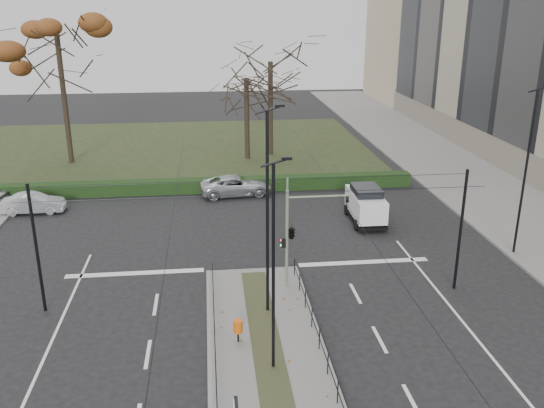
# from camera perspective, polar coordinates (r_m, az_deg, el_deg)

# --- Properties ---
(ground) EXTENTS (140.00, 140.00, 0.00)m
(ground) POSITION_cam_1_polar(r_m,az_deg,el_deg) (25.59, -1.05, -11.51)
(ground) COLOR black
(ground) RESTS_ON ground
(median_island) EXTENTS (4.40, 15.00, 0.14)m
(median_island) POSITION_cam_1_polar(r_m,az_deg,el_deg) (23.44, -0.45, -14.47)
(median_island) COLOR #63615E
(median_island) RESTS_ON ground
(sidewalk_east) EXTENTS (8.00, 90.00, 0.14)m
(sidewalk_east) POSITION_cam_1_polar(r_m,az_deg,el_deg) (49.97, 17.45, 3.25)
(sidewalk_east) COLOR #63615E
(sidewalk_east) RESTS_ON ground
(park) EXTENTS (38.00, 26.00, 0.10)m
(park) POSITION_cam_1_polar(r_m,az_deg,el_deg) (55.60, -10.42, 5.36)
(park) COLOR #242E17
(park) RESTS_ON ground
(hedge) EXTENTS (38.00, 1.00, 1.00)m
(hedge) POSITION_cam_1_polar(r_m,az_deg,el_deg) (42.60, -11.53, 1.66)
(hedge) COLOR black
(hedge) RESTS_ON ground
(median_railing) EXTENTS (4.14, 13.24, 0.92)m
(median_railing) POSITION_cam_1_polar(r_m,az_deg,el_deg) (22.87, -0.43, -12.71)
(median_railing) COLOR black
(median_railing) RESTS_ON median_island
(catenary) EXTENTS (20.00, 34.00, 6.00)m
(catenary) POSITION_cam_1_polar(r_m,az_deg,el_deg) (25.50, -1.44, -3.02)
(catenary) COLOR black
(catenary) RESTS_ON ground
(traffic_light) EXTENTS (3.32, 1.89, 4.88)m
(traffic_light) POSITION_cam_1_polar(r_m,az_deg,el_deg) (27.06, 2.09, -2.68)
(traffic_light) COLOR gray
(traffic_light) RESTS_ON median_island
(litter_bin) EXTENTS (0.38, 0.38, 0.96)m
(litter_bin) POSITION_cam_1_polar(r_m,az_deg,el_deg) (23.62, -3.39, -12.03)
(litter_bin) COLOR black
(litter_bin) RESTS_ON median_island
(streetlamp_median_near) EXTENTS (0.68, 0.14, 8.13)m
(streetlamp_median_near) POSITION_cam_1_polar(r_m,az_deg,el_deg) (20.45, 0.19, -6.26)
(streetlamp_median_near) COLOR black
(streetlamp_median_near) RESTS_ON median_island
(streetlamp_median_far) EXTENTS (0.77, 0.16, 9.18)m
(streetlamp_median_far) POSITION_cam_1_polar(r_m,az_deg,el_deg) (24.16, -0.41, -0.79)
(streetlamp_median_far) COLOR black
(streetlamp_median_far) RESTS_ON median_island
(streetlamp_sidewalk) EXTENTS (0.76, 0.16, 9.10)m
(streetlamp_sidewalk) POSITION_cam_1_polar(r_m,az_deg,el_deg) (33.06, 23.86, 3.01)
(streetlamp_sidewalk) COLOR black
(streetlamp_sidewalk) RESTS_ON sidewalk_east
(parked_car_second) EXTENTS (4.04, 1.50, 1.32)m
(parked_car_second) POSITION_cam_1_polar(r_m,az_deg,el_deg) (40.97, -22.57, 0.07)
(parked_car_second) COLOR #ADB0B5
(parked_car_second) RESTS_ON ground
(parked_car_fourth) EXTENTS (5.36, 2.93, 1.43)m
(parked_car_fourth) POSITION_cam_1_polar(r_m,az_deg,el_deg) (41.50, -3.57, 1.86)
(parked_car_fourth) COLOR #ADB0B5
(parked_car_fourth) RESTS_ON ground
(white_van) EXTENTS (2.04, 4.28, 2.30)m
(white_van) POSITION_cam_1_polar(r_m,az_deg,el_deg) (36.59, 9.26, 0.04)
(white_van) COLOR silver
(white_van) RESTS_ON ground
(rust_tree) EXTENTS (8.80, 8.80, 13.94)m
(rust_tree) POSITION_cam_1_polar(r_m,az_deg,el_deg) (51.34, -20.55, 15.40)
(rust_tree) COLOR black
(rust_tree) RESTS_ON park
(bare_tree_center) EXTENTS (7.59, 7.59, 10.94)m
(bare_tree_center) POSITION_cam_1_polar(r_m,az_deg,el_deg) (51.45, -0.16, 13.27)
(bare_tree_center) COLOR black
(bare_tree_center) RESTS_ON park
(bare_tree_near) EXTENTS (5.28, 5.28, 9.32)m
(bare_tree_near) POSITION_cam_1_polar(r_m,az_deg,el_deg) (50.10, -2.56, 11.78)
(bare_tree_near) COLOR black
(bare_tree_near) RESTS_ON park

